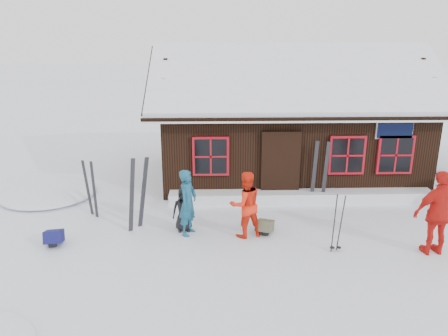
{
  "coord_description": "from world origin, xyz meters",
  "views": [
    {
      "loc": [
        -1.06,
        -9.47,
        4.73
      ],
      "look_at": [
        -0.75,
        1.47,
        1.3
      ],
      "focal_mm": 35.0,
      "sensor_mm": 36.0,
      "label": 1
    }
  ],
  "objects_px": {
    "skier_orange_left": "(245,204)",
    "ski_pair_left": "(138,194)",
    "backpack_olive": "(265,228)",
    "backpack_blue": "(54,239)",
    "skier_crouched": "(183,210)",
    "ski_poles": "(337,224)",
    "skier_orange_right": "(439,213)",
    "skier_teal": "(188,203)"
  },
  "relations": [
    {
      "from": "skier_orange_left",
      "to": "ski_pair_left",
      "type": "xyz_separation_m",
      "value": [
        -2.63,
        0.55,
        0.07
      ]
    },
    {
      "from": "skier_orange_left",
      "to": "backpack_olive",
      "type": "bearing_deg",
      "value": 175.78
    },
    {
      "from": "backpack_blue",
      "to": "skier_orange_left",
      "type": "bearing_deg",
      "value": -4.63
    },
    {
      "from": "skier_crouched",
      "to": "ski_poles",
      "type": "bearing_deg",
      "value": -23.59
    },
    {
      "from": "skier_orange_right",
      "to": "backpack_olive",
      "type": "xyz_separation_m",
      "value": [
        -3.64,
        1.1,
        -0.82
      ]
    },
    {
      "from": "backpack_blue",
      "to": "skier_teal",
      "type": "bearing_deg",
      "value": 0.19
    },
    {
      "from": "skier_orange_right",
      "to": "backpack_olive",
      "type": "relative_size",
      "value": 3.82
    },
    {
      "from": "ski_poles",
      "to": "backpack_olive",
      "type": "xyz_separation_m",
      "value": [
        -1.49,
        0.94,
        -0.52
      ]
    },
    {
      "from": "skier_orange_right",
      "to": "ski_pair_left",
      "type": "xyz_separation_m",
      "value": [
        -6.76,
        1.53,
        -0.07
      ]
    },
    {
      "from": "skier_orange_left",
      "to": "backpack_blue",
      "type": "xyz_separation_m",
      "value": [
        -4.45,
        -0.35,
        -0.68
      ]
    },
    {
      "from": "skier_crouched",
      "to": "ski_poles",
      "type": "height_order",
      "value": "ski_poles"
    },
    {
      "from": "skier_teal",
      "to": "skier_orange_right",
      "type": "distance_m",
      "value": 5.62
    },
    {
      "from": "ski_pair_left",
      "to": "backpack_olive",
      "type": "height_order",
      "value": "ski_pair_left"
    },
    {
      "from": "skier_teal",
      "to": "ski_pair_left",
      "type": "distance_m",
      "value": 1.32
    },
    {
      "from": "skier_teal",
      "to": "skier_orange_left",
      "type": "relative_size",
      "value": 1.0
    },
    {
      "from": "skier_teal",
      "to": "skier_crouched",
      "type": "distance_m",
      "value": 0.35
    },
    {
      "from": "ski_pair_left",
      "to": "ski_poles",
      "type": "xyz_separation_m",
      "value": [
        4.61,
        -1.37,
        -0.23
      ]
    },
    {
      "from": "backpack_olive",
      "to": "backpack_blue",
      "type": "bearing_deg",
      "value": -154.42
    },
    {
      "from": "skier_orange_right",
      "to": "ski_poles",
      "type": "bearing_deg",
      "value": -8.65
    },
    {
      "from": "skier_orange_right",
      "to": "ski_poles",
      "type": "relative_size",
      "value": 1.38
    },
    {
      "from": "backpack_olive",
      "to": "ski_poles",
      "type": "bearing_deg",
      "value": -11.98
    },
    {
      "from": "skier_crouched",
      "to": "ski_pair_left",
      "type": "height_order",
      "value": "ski_pair_left"
    },
    {
      "from": "skier_crouched",
      "to": "backpack_olive",
      "type": "height_order",
      "value": "skier_crouched"
    },
    {
      "from": "skier_crouched",
      "to": "backpack_olive",
      "type": "xyz_separation_m",
      "value": [
        1.99,
        -0.23,
        -0.42
      ]
    },
    {
      "from": "skier_teal",
      "to": "skier_crouched",
      "type": "relative_size",
      "value": 1.47
    },
    {
      "from": "skier_orange_right",
      "to": "ski_pair_left",
      "type": "distance_m",
      "value": 6.93
    },
    {
      "from": "skier_orange_left",
      "to": "backpack_olive",
      "type": "height_order",
      "value": "skier_orange_left"
    },
    {
      "from": "backpack_blue",
      "to": "backpack_olive",
      "type": "height_order",
      "value": "backpack_blue"
    },
    {
      "from": "skier_teal",
      "to": "backpack_blue",
      "type": "xyz_separation_m",
      "value": [
        -3.08,
        -0.5,
        -0.68
      ]
    },
    {
      "from": "skier_teal",
      "to": "ski_pair_left",
      "type": "height_order",
      "value": "ski_pair_left"
    },
    {
      "from": "skier_orange_left",
      "to": "backpack_blue",
      "type": "relative_size",
      "value": 3.18
    },
    {
      "from": "backpack_blue",
      "to": "backpack_olive",
      "type": "xyz_separation_m",
      "value": [
        4.94,
        0.46,
        -0.0
      ]
    },
    {
      "from": "backpack_blue",
      "to": "backpack_olive",
      "type": "relative_size",
      "value": 1.02
    },
    {
      "from": "backpack_blue",
      "to": "ski_pair_left",
      "type": "bearing_deg",
      "value": 17.07
    },
    {
      "from": "skier_teal",
      "to": "ski_poles",
      "type": "xyz_separation_m",
      "value": [
        3.35,
        -0.98,
        -0.16
      ]
    },
    {
      "from": "skier_orange_left",
      "to": "ski_pair_left",
      "type": "height_order",
      "value": "ski_pair_left"
    },
    {
      "from": "skier_teal",
      "to": "skier_orange_right",
      "type": "height_order",
      "value": "skier_orange_right"
    },
    {
      "from": "skier_orange_right",
      "to": "skier_crouched",
      "type": "height_order",
      "value": "skier_orange_right"
    },
    {
      "from": "ski_poles",
      "to": "backpack_blue",
      "type": "bearing_deg",
      "value": 175.76
    },
    {
      "from": "skier_crouched",
      "to": "backpack_blue",
      "type": "height_order",
      "value": "skier_crouched"
    },
    {
      "from": "skier_crouched",
      "to": "ski_poles",
      "type": "distance_m",
      "value": 3.67
    },
    {
      "from": "ski_pair_left",
      "to": "ski_poles",
      "type": "bearing_deg",
      "value": -50.72
    }
  ]
}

